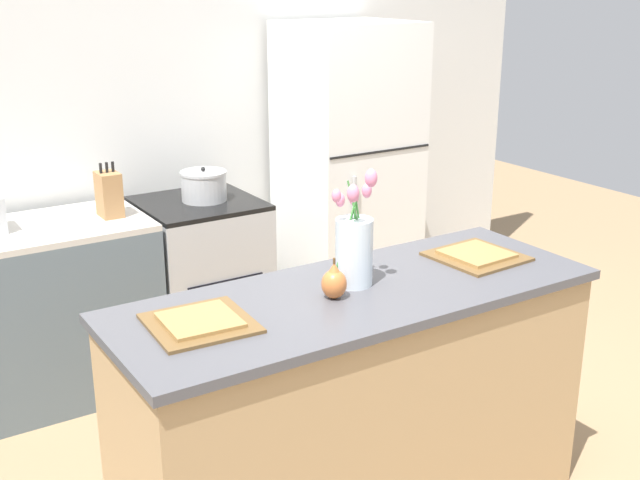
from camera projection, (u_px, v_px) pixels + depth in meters
back_wall at (146, 104)px, 4.33m from camera, size 5.20×0.08×2.70m
kitchen_island at (356, 407)px, 3.00m from camera, size 1.80×0.66×0.95m
stove_range at (202, 280)px, 4.35m from camera, size 0.60×0.61×0.89m
refrigerator at (347, 178)px, 4.69m from camera, size 0.68×0.67×1.77m
flower_vase at (354, 246)px, 2.87m from camera, size 0.17×0.15×0.44m
pear_figurine at (334, 282)px, 2.77m from camera, size 0.09×0.09×0.15m
plate_setting_left at (200, 322)px, 2.57m from camera, size 0.34×0.34×0.02m
plate_setting_right at (477, 255)px, 3.18m from camera, size 0.34×0.34×0.02m
cooking_pot at (204, 186)px, 4.20m from camera, size 0.24×0.24×0.18m
knife_block at (109, 194)px, 3.91m from camera, size 0.10×0.14×0.27m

